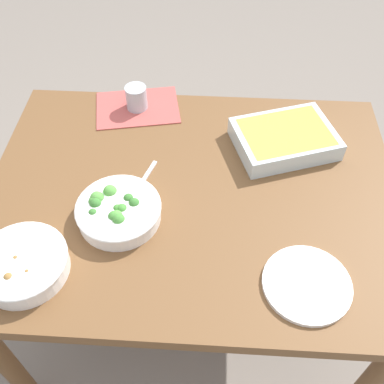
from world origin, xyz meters
TOP-DOWN VIEW (x-y plane):
  - ground_plane at (0.00, 0.00)m, footprint 6.00×6.00m
  - dining_table at (0.00, 0.00)m, footprint 1.20×0.90m
  - placemat at (-0.21, 0.37)m, footprint 0.31×0.25m
  - stew_bowl at (-0.40, -0.29)m, footprint 0.23×0.23m
  - broccoli_bowl at (-0.19, -0.10)m, footprint 0.23×0.23m
  - baking_dish at (0.28, 0.21)m, footprint 0.36×0.31m
  - drink_cup at (-0.21, 0.37)m, footprint 0.07×0.07m
  - side_plate at (0.30, -0.29)m, footprint 0.22×0.22m
  - spoon_by_stew at (-0.36, -0.30)m, footprint 0.17×0.09m
  - spoon_by_broccoli at (-0.16, 0.01)m, footprint 0.07×0.17m

SIDE VIEW (x-z plane):
  - ground_plane at x=0.00m, z-range 0.00..0.00m
  - dining_table at x=0.00m, z-range 0.28..1.02m
  - placemat at x=-0.21m, z-range 0.74..0.74m
  - spoon_by_stew at x=-0.36m, z-range 0.74..0.75m
  - spoon_by_broccoli at x=-0.16m, z-range 0.74..0.75m
  - side_plate at x=0.30m, z-range 0.74..0.75m
  - broccoli_bowl at x=-0.19m, z-range 0.74..0.80m
  - stew_bowl at x=-0.40m, z-range 0.74..0.80m
  - baking_dish at x=0.28m, z-range 0.74..0.80m
  - drink_cup at x=-0.21m, z-range 0.74..0.82m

